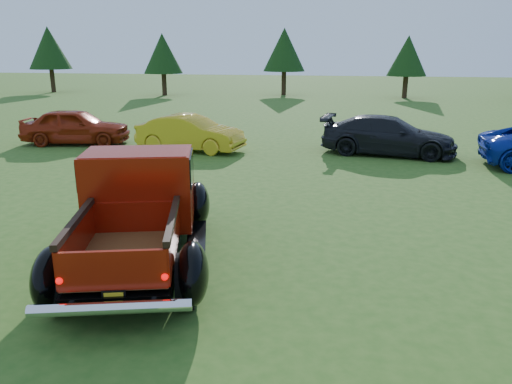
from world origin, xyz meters
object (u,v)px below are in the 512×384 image
tree_mid_left (284,50)px  show_car_grey (388,135)px  tree_west (163,54)px  tree_mid_right (408,56)px  tree_far_west (49,48)px  pickup_truck (141,206)px  show_car_red (76,126)px  show_car_yellow (190,133)px

tree_mid_left → show_car_grey: tree_mid_left is taller
tree_west → tree_mid_right: size_ratio=1.05×
tree_far_west → pickup_truck: tree_far_west is taller
tree_west → tree_mid_left: (9.00, 2.00, 0.27)m
tree_mid_right → show_car_grey: size_ratio=0.98×
tree_mid_left → show_car_red: (-5.13, -21.96, -2.71)m
tree_mid_left → tree_far_west: bearing=-177.0°
pickup_truck → show_car_yellow: (-1.99, 9.09, -0.26)m
tree_far_west → tree_west: size_ratio=1.13×
tree_west → tree_mid_right: 18.03m
tree_far_west → pickup_truck: 36.82m
tree_mid_left → show_car_yellow: 22.56m
pickup_truck → show_car_red: (-6.62, 9.52, -0.21)m
pickup_truck → tree_mid_left: bearing=77.5°
pickup_truck → show_car_red: bearing=109.6°
tree_west → show_car_red: bearing=-79.0°
tree_mid_right → show_car_yellow: bearing=-114.0°
show_car_yellow → show_car_grey: show_car_grey is taller
tree_mid_left → tree_mid_right: bearing=-6.3°
tree_west → show_car_yellow: (8.50, -20.39, -2.48)m
show_car_red → show_car_grey: (11.49, 0.13, -0.02)m
show_car_red → tree_far_west: bearing=25.0°
show_car_red → show_car_grey: size_ratio=0.88×
tree_mid_right → tree_west: bearing=-176.8°
tree_mid_right → show_car_grey: (-2.64, -20.82, -2.32)m
tree_mid_right → show_car_yellow: (-9.50, -21.39, -2.35)m
tree_mid_left → show_car_yellow: (-0.50, -22.39, -2.76)m
tree_mid_right → pickup_truck: (-7.51, -30.47, -2.09)m
tree_mid_left → show_car_yellow: bearing=-91.3°
show_car_yellow → show_car_red: bearing=94.4°
tree_far_west → show_car_grey: tree_far_west is taller
tree_far_west → show_car_yellow: bearing=-49.1°
tree_mid_right → pickup_truck: tree_mid_right is taller
show_car_grey → tree_mid_right: bearing=1.5°
tree_far_west → show_car_grey: 32.94m
tree_far_west → tree_mid_right: size_ratio=1.18×
pickup_truck → tree_mid_right: bearing=60.9°
show_car_red → show_car_yellow: size_ratio=1.04×
tree_far_west → tree_mid_left: size_ratio=1.04×
tree_west → show_car_grey: tree_west is taller
tree_west → pickup_truck: tree_west is taller
tree_mid_left → pickup_truck: size_ratio=0.94×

